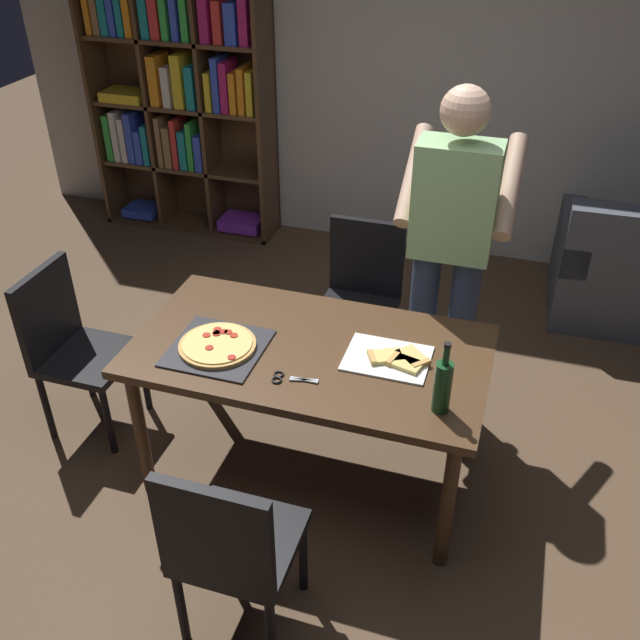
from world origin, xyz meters
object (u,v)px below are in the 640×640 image
chair_left_end (71,341)px  kitchen_scissors (287,378)px  wine_bottle (443,385)px  bookshelf (180,95)px  pepperoni_pizza_on_tray (218,346)px  person_serving_pizza (451,243)px  dining_table (310,362)px  chair_near_camera (230,546)px  chair_far_side (361,291)px

chair_left_end → kitchen_scissors: chair_left_end is taller
kitchen_scissors → wine_bottle: bearing=0.2°
bookshelf → wine_bottle: bearing=-47.2°
bookshelf → pepperoni_pizza_on_tray: bookshelf is taller
chair_left_end → pepperoni_pizza_on_tray: size_ratio=2.25×
person_serving_pizza → wine_bottle: size_ratio=5.54×
person_serving_pizza → pepperoni_pizza_on_tray: (-0.87, -0.82, -0.23)m
chair_left_end → bookshelf: 2.49m
wine_bottle → kitchen_scissors: 0.64m
chair_left_end → bookshelf: (-0.54, 2.37, 0.54)m
dining_table → pepperoni_pizza_on_tray: bearing=-161.0°
person_serving_pizza → kitchen_scissors: (-0.51, -0.93, -0.24)m
wine_bottle → chair_near_camera: bearing=-132.3°
chair_left_end → chair_near_camera: bearing=-35.8°
dining_table → kitchen_scissors: 0.26m
chair_near_camera → pepperoni_pizza_on_tray: chair_near_camera is taller
chair_far_side → person_serving_pizza: 0.72m
person_serving_pizza → dining_table: bearing=-125.1°
bookshelf → wine_bottle: bookshelf is taller
bookshelf → pepperoni_pizza_on_tray: bearing=-60.4°
chair_near_camera → chair_left_end: (-1.27, 0.91, 0.00)m
chair_far_side → person_serving_pizza: person_serving_pizza is taller
dining_table → wine_bottle: (0.61, -0.24, 0.20)m
chair_far_side → kitchen_scissors: chair_far_side is taller
chair_far_side → chair_left_end: size_ratio=1.00×
chair_far_side → person_serving_pizza: (0.49, -0.22, 0.49)m
chair_far_side → bookshelf: size_ratio=0.46×
chair_far_side → chair_left_end: (-1.27, -0.91, 0.00)m
dining_table → chair_left_end: (-1.27, 0.00, -0.16)m
person_serving_pizza → kitchen_scissors: 1.09m
person_serving_pizza → kitchen_scissors: size_ratio=8.90×
kitchen_scissors → pepperoni_pizza_on_tray: bearing=163.2°
person_serving_pizza → chair_far_side: bearing=155.6°
dining_table → chair_far_side: size_ratio=1.73×
person_serving_pizza → pepperoni_pizza_on_tray: 1.22m
dining_table → person_serving_pizza: 0.91m
bookshelf → pepperoni_pizza_on_tray: 2.90m
dining_table → wine_bottle: bearing=-21.2°
chair_near_camera → chair_far_side: size_ratio=1.00×
chair_left_end → person_serving_pizza: 1.95m
wine_bottle → kitchen_scissors: wine_bottle is taller
wine_bottle → chair_far_side: bearing=118.1°
chair_near_camera → wine_bottle: size_ratio=2.85×
person_serving_pizza → chair_left_end: bearing=-158.5°
chair_near_camera → wine_bottle: wine_bottle is taller
kitchen_scissors → bookshelf: bearing=124.3°
dining_table → wine_bottle: size_ratio=4.93×
wine_bottle → kitchen_scissors: size_ratio=1.61×
bookshelf → pepperoni_pizza_on_tray: size_ratio=4.88×
chair_left_end → kitchen_scissors: (1.25, -0.24, 0.24)m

